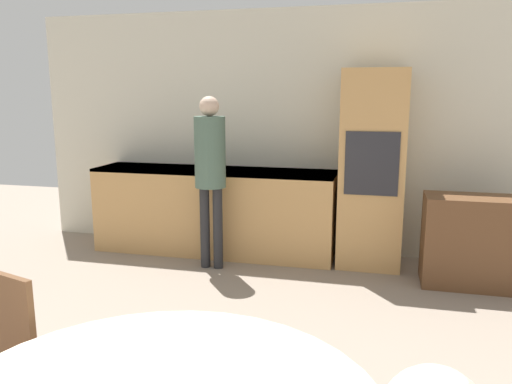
{
  "coord_description": "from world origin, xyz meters",
  "views": [
    {
      "loc": [
        0.77,
        -0.01,
        1.71
      ],
      "look_at": [
        0.04,
        2.95,
        1.11
      ],
      "focal_mm": 35.0,
      "sensor_mm": 36.0,
      "label": 1
    }
  ],
  "objects": [
    {
      "name": "oven_unit",
      "position": [
        0.72,
        5.03,
        0.98
      ],
      "size": [
        0.62,
        0.59,
        1.95
      ],
      "color": "tan",
      "rests_on": "ground_plane"
    },
    {
      "name": "sideboard",
      "position": [
        1.72,
        4.64,
        0.41
      ],
      "size": [
        1.04,
        0.45,
        0.82
      ],
      "color": "brown",
      "rests_on": "ground_plane"
    },
    {
      "name": "wall_back",
      "position": [
        0.0,
        5.36,
        1.3
      ],
      "size": [
        6.18,
        0.05,
        2.6
      ],
      "color": "beige",
      "rests_on": "ground_plane"
    },
    {
      "name": "kitchen_counter",
      "position": [
        -0.94,
        5.02,
        0.47
      ],
      "size": [
        2.61,
        0.6,
        0.92
      ],
      "color": "tan",
      "rests_on": "ground_plane"
    },
    {
      "name": "person_standing",
      "position": [
        -0.8,
        4.53,
        1.06
      ],
      "size": [
        0.3,
        0.3,
        1.69
      ],
      "color": "#262628",
      "rests_on": "ground_plane"
    }
  ]
}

